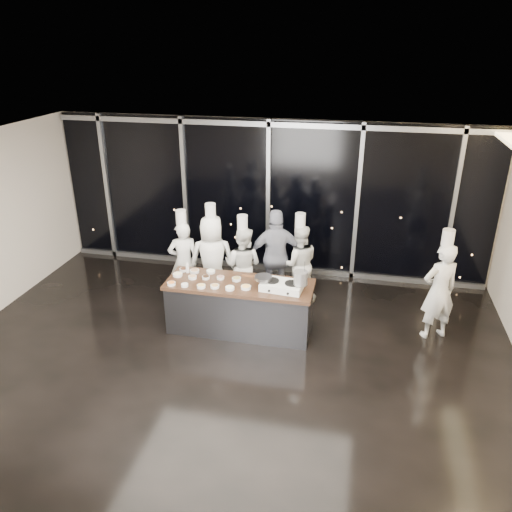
{
  "coord_description": "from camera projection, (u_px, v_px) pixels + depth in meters",
  "views": [
    {
      "loc": [
        1.83,
        -6.27,
        4.67
      ],
      "look_at": [
        0.22,
        1.2,
        1.28
      ],
      "focal_mm": 35.0,
      "sensor_mm": 36.0,
      "label": 1
    }
  ],
  "objects": [
    {
      "name": "chef_far_left",
      "position": [
        184.0,
        261.0,
        9.33
      ],
      "size": [
        0.68,
        0.58,
        1.8
      ],
      "rotation": [
        0.0,
        0.0,
        3.57
      ],
      "color": "silver",
      "rests_on": "ground"
    },
    {
      "name": "chef_side",
      "position": [
        439.0,
        290.0,
        8.13
      ],
      "size": [
        0.73,
        0.63,
        1.92
      ],
      "rotation": [
        0.0,
        0.0,
        3.6
      ],
      "color": "silver",
      "rests_on": "ground"
    },
    {
      "name": "chef_right",
      "position": [
        299.0,
        263.0,
        9.33
      ],
      "size": [
        0.87,
        0.75,
        1.75
      ],
      "rotation": [
        0.0,
        0.0,
        3.42
      ],
      "color": "silver",
      "rests_on": "ground"
    },
    {
      "name": "frying_pan",
      "position": [
        263.0,
        278.0,
        8.1
      ],
      "size": [
        0.51,
        0.31,
        0.05
      ],
      "rotation": [
        0.0,
        0.0,
        -0.09
      ],
      "color": "slate",
      "rests_on": "stove"
    },
    {
      "name": "demo_counter",
      "position": [
        240.0,
        306.0,
        8.47
      ],
      "size": [
        2.46,
        0.86,
        0.9
      ],
      "color": "#393A3F",
      "rests_on": "ground"
    },
    {
      "name": "room_shell",
      "position": [
        235.0,
        226.0,
        6.9
      ],
      "size": [
        9.02,
        7.02,
        3.21
      ],
      "color": "beige",
      "rests_on": "ground"
    },
    {
      "name": "guest",
      "position": [
        277.0,
        256.0,
        9.26
      ],
      "size": [
        1.14,
        0.7,
        1.82
      ],
      "rotation": [
        0.0,
        0.0,
        3.4
      ],
      "color": "#131A34",
      "rests_on": "ground"
    },
    {
      "name": "ground",
      "position": [
        227.0,
        359.0,
        7.85
      ],
      "size": [
        9.0,
        9.0,
        0.0
      ],
      "primitive_type": "plane",
      "color": "black",
      "rests_on": "ground"
    },
    {
      "name": "stock_pot",
      "position": [
        301.0,
        278.0,
        7.9
      ],
      "size": [
        0.24,
        0.24,
        0.22
      ],
      "primitive_type": "cylinder",
      "rotation": [
        0.0,
        0.0,
        -0.09
      ],
      "color": "#AAAAAC",
      "rests_on": "stove"
    },
    {
      "name": "chef_left",
      "position": [
        212.0,
        260.0,
        9.22
      ],
      "size": [
        0.96,
        0.75,
        1.96
      ],
      "rotation": [
        0.0,
        0.0,
        3.4
      ],
      "color": "silver",
      "rests_on": "ground"
    },
    {
      "name": "window_wall",
      "position": [
        269.0,
        198.0,
        10.27
      ],
      "size": [
        8.9,
        0.11,
        3.2
      ],
      "color": "black",
      "rests_on": "ground"
    },
    {
      "name": "stove",
      "position": [
        282.0,
        286.0,
        8.06
      ],
      "size": [
        0.7,
        0.48,
        0.14
      ],
      "rotation": [
        0.0,
        0.0,
        -0.09
      ],
      "color": "silver",
      "rests_on": "demo_counter"
    },
    {
      "name": "chef_center",
      "position": [
        243.0,
        265.0,
        9.27
      ],
      "size": [
        0.8,
        0.66,
        1.74
      ],
      "rotation": [
        0.0,
        0.0,
        3.01
      ],
      "color": "silver",
      "rests_on": "ground"
    },
    {
      "name": "squeeze_bottle",
      "position": [
        187.0,
        267.0,
        8.61
      ],
      "size": [
        0.06,
        0.06,
        0.21
      ],
      "color": "silver",
      "rests_on": "demo_counter"
    },
    {
      "name": "prep_bowls",
      "position": [
        206.0,
        279.0,
        8.36
      ],
      "size": [
        1.41,
        0.72,
        0.05
      ],
      "color": "silver",
      "rests_on": "demo_counter"
    }
  ]
}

